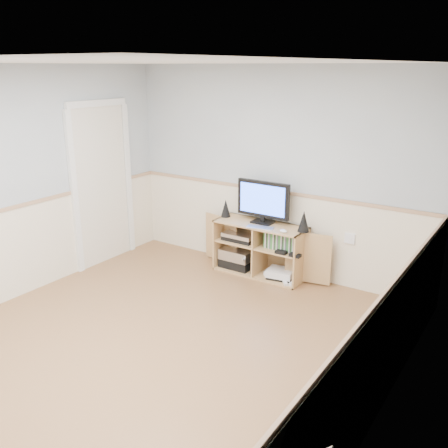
{
  "coord_description": "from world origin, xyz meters",
  "views": [
    {
      "loc": [
        2.76,
        -3.02,
        2.47
      ],
      "look_at": [
        -0.04,
        1.2,
        0.86
      ],
      "focal_mm": 40.0,
      "sensor_mm": 36.0,
      "label": 1
    }
  ],
  "objects_px": {
    "monitor": "(263,201)",
    "game_consoles": "(280,274)",
    "media_cabinet": "(262,247)",
    "keyboard": "(260,227)"
  },
  "relations": [
    {
      "from": "media_cabinet",
      "to": "monitor",
      "type": "distance_m",
      "value": 0.6
    },
    {
      "from": "monitor",
      "to": "keyboard",
      "type": "relative_size",
      "value": 2.15
    },
    {
      "from": "monitor",
      "to": "keyboard",
      "type": "xyz_separation_m",
      "value": [
        0.07,
        -0.19,
        -0.28
      ]
    },
    {
      "from": "keyboard",
      "to": "game_consoles",
      "type": "xyz_separation_m",
      "value": [
        0.22,
        0.13,
        -0.59
      ]
    },
    {
      "from": "media_cabinet",
      "to": "monitor",
      "type": "bearing_deg",
      "value": -90.0
    },
    {
      "from": "keyboard",
      "to": "game_consoles",
      "type": "bearing_deg",
      "value": 17.73
    },
    {
      "from": "keyboard",
      "to": "monitor",
      "type": "bearing_deg",
      "value": 98.93
    },
    {
      "from": "media_cabinet",
      "to": "game_consoles",
      "type": "relative_size",
      "value": 3.85
    },
    {
      "from": "monitor",
      "to": "game_consoles",
      "type": "bearing_deg",
      "value": -11.72
    },
    {
      "from": "monitor",
      "to": "game_consoles",
      "type": "relative_size",
      "value": 1.49
    }
  ]
}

